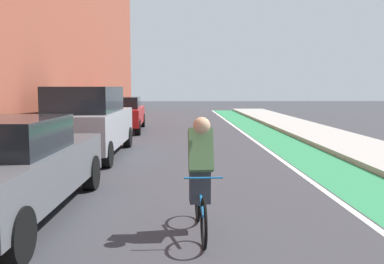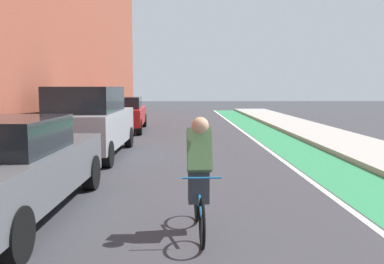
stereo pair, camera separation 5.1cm
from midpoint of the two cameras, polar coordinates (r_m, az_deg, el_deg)
The scene contains 8 objects.
ground_plane at distance 12.82m, azimuth 0.00°, elevation -2.70°, with size 89.08×89.08×0.00m, color #38383D.
bike_lane_paint at distance 15.24m, azimuth 12.08°, elevation -1.42°, with size 1.60×40.49×0.00m, color #2D8451.
lane_divider_stripe at distance 15.05m, azimuth 8.75°, elevation -1.44°, with size 0.12×40.49×0.00m, color white.
sidewalk_right at distance 15.85m, azimuth 19.32°, elevation -1.09°, with size 2.51×40.49×0.14m, color #A8A59E.
parked_sedan_gray at distance 6.90m, azimuth -24.05°, elevation -4.34°, with size 2.01×4.60×1.53m.
parked_suv_silver at distance 12.24m, azimuth -14.10°, elevation 1.48°, with size 2.03×4.65×1.98m.
parked_sedan_red at distance 19.03m, azimuth -9.67°, elevation 2.50°, with size 2.04×4.70×1.53m.
cyclist_mid at distance 5.63m, azimuth 0.88°, elevation -5.88°, with size 0.48×1.69×1.60m.
Camera 1 is at (-0.42, 3.58, 1.98)m, focal length 39.28 mm.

